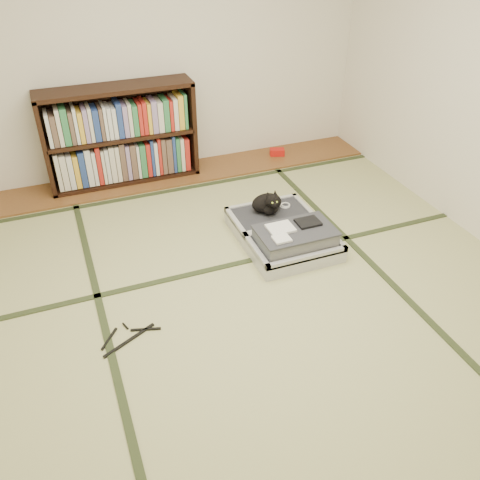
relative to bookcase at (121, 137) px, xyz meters
name	(u,v)px	position (x,y,z in m)	size (l,w,h in m)	color
floor	(251,297)	(0.48, -2.07, -0.45)	(4.50, 4.50, 0.00)	#CAC886
wood_strip	(176,174)	(0.48, -0.07, -0.44)	(4.00, 0.50, 0.02)	brown
red_item	(277,152)	(1.60, -0.04, -0.40)	(0.15, 0.09, 0.07)	red
room_shell	(255,89)	(0.48, -2.07, 1.01)	(4.50, 4.50, 4.50)	white
tatami_borders	(227,258)	(0.48, -1.57, -0.45)	(4.00, 4.50, 0.01)	#2D381E
bookcase	(121,137)	(0.00, 0.00, 0.00)	(1.40, 0.32, 0.92)	black
suitcase	(285,234)	(0.97, -1.55, -0.36)	(0.67, 0.89, 0.26)	silver
cat	(268,203)	(0.95, -1.26, -0.23)	(0.30, 0.30, 0.24)	black
cable_coil	(285,205)	(1.13, -1.21, -0.31)	(0.09, 0.09, 0.02)	white
hanger	(129,337)	(-0.40, -2.15, -0.44)	(0.39, 0.27, 0.01)	black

